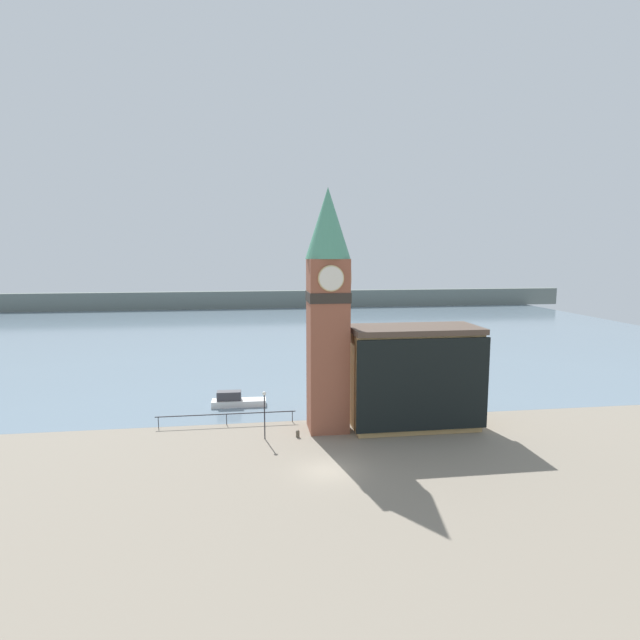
{
  "coord_description": "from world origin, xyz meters",
  "views": [
    {
      "loc": [
        -5.34,
        -34.68,
        15.99
      ],
      "look_at": [
        0.42,
        6.59,
        10.37
      ],
      "focal_mm": 28.0,
      "sensor_mm": 36.0,
      "label": 1
    }
  ],
  "objects_px": {
    "boat_near": "(236,401)",
    "lamp_post": "(264,406)",
    "clock_tower": "(328,304)",
    "mooring_bollard_near": "(298,433)",
    "pier_building": "(414,377)"
  },
  "relations": [
    {
      "from": "lamp_post",
      "to": "mooring_bollard_near",
      "type": "bearing_deg",
      "value": 1.12
    },
    {
      "from": "mooring_bollard_near",
      "to": "pier_building",
      "type": "bearing_deg",
      "value": 6.76
    },
    {
      "from": "mooring_bollard_near",
      "to": "lamp_post",
      "type": "distance_m",
      "value": 3.86
    },
    {
      "from": "pier_building",
      "to": "boat_near",
      "type": "distance_m",
      "value": 19.01
    },
    {
      "from": "pier_building",
      "to": "mooring_bollard_near",
      "type": "bearing_deg",
      "value": -173.24
    },
    {
      "from": "boat_near",
      "to": "mooring_bollard_near",
      "type": "bearing_deg",
      "value": -58.85
    },
    {
      "from": "boat_near",
      "to": "mooring_bollard_near",
      "type": "distance_m",
      "value": 11.31
    },
    {
      "from": "boat_near",
      "to": "lamp_post",
      "type": "bearing_deg",
      "value": -73.04
    },
    {
      "from": "mooring_bollard_near",
      "to": "clock_tower",
      "type": "bearing_deg",
      "value": 30.47
    },
    {
      "from": "clock_tower",
      "to": "lamp_post",
      "type": "relative_size",
      "value": 5.11
    },
    {
      "from": "lamp_post",
      "to": "clock_tower",
      "type": "bearing_deg",
      "value": 17.04
    },
    {
      "from": "boat_near",
      "to": "mooring_bollard_near",
      "type": "xyz_separation_m",
      "value": [
        5.59,
        -9.83,
        -0.24
      ]
    },
    {
      "from": "clock_tower",
      "to": "pier_building",
      "type": "xyz_separation_m",
      "value": [
        7.97,
        -0.42,
        -6.8
      ]
    },
    {
      "from": "clock_tower",
      "to": "pier_building",
      "type": "height_order",
      "value": "clock_tower"
    },
    {
      "from": "clock_tower",
      "to": "boat_near",
      "type": "height_order",
      "value": "clock_tower"
    }
  ]
}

